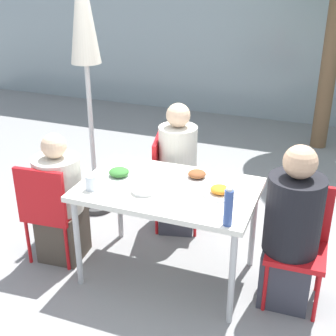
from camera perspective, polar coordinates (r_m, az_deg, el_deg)
The scene contains 16 objects.
ground_plane at distance 3.76m, azimuth 0.00°, elevation -12.69°, with size 24.00×24.00×0.00m, color gray.
building_facade at distance 7.08m, azimuth 12.70°, elevation 17.72°, with size 10.00×0.20×3.00m.
dining_table at distance 3.38m, azimuth 0.00°, elevation -3.31°, with size 1.27×0.81×0.76m.
chair_left at distance 3.76m, azimuth -14.29°, elevation -4.57°, with size 0.43×0.43×0.85m.
person_left at distance 3.79m, azimuth -13.04°, elevation -4.12°, with size 0.37×0.37×1.07m.
chair_right at distance 3.41m, azimuth 15.66°, elevation -7.99°, with size 0.41×0.41×0.85m.
person_right at distance 3.31m, azimuth 14.79°, elevation -7.67°, with size 0.38×0.38×1.20m.
chair_far at distance 4.13m, azimuth 0.14°, elevation -1.01°, with size 0.48×0.48×0.85m.
person_far at distance 4.05m, azimuth 1.19°, elevation -0.56°, with size 0.36×0.36×1.18m.
closed_umbrella at distance 4.15m, azimuth -10.19°, elevation 16.16°, with size 0.36×0.36×2.37m.
plate_0 at distance 3.50m, azimuth -5.99°, elevation -0.74°, with size 0.27×0.27×0.07m.
plate_1 at distance 3.47m, azimuth 3.53°, elevation -0.97°, with size 0.25×0.25×0.07m.
plate_2 at distance 3.26m, azimuth 6.33°, elevation -2.87°, with size 0.24×0.24×0.07m.
bottle at distance 2.86m, azimuth 7.36°, elevation -4.78°, with size 0.06×0.06×0.26m.
drinking_cup at distance 3.34m, azimuth -9.36°, elevation -1.78°, with size 0.08×0.08×0.11m.
salad_bowl at distance 3.28m, azimuth -2.92°, elevation -2.53°, with size 0.18×0.18×0.05m.
Camera 1 is at (1.07, -2.80, 2.28)m, focal length 50.00 mm.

